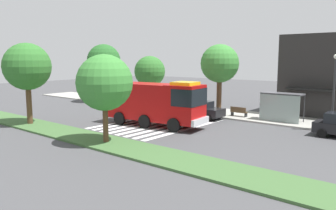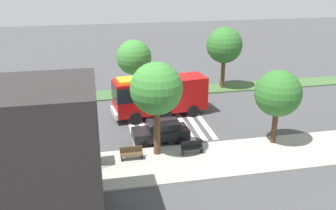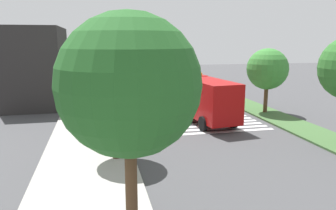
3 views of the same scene
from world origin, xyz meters
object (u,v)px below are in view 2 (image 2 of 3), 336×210
Objects in this scene: bench_near_shelter at (131,153)px; median_tree_west at (134,57)px; parked_car_west at (161,131)px; bus_stop_shelter at (71,142)px; sidewalk_tree_west at (278,94)px; median_tree_far_west at (224,45)px; sidewalk_tree_center at (156,89)px; fire_truck at (157,95)px; street_lamp at (1,119)px; bench_west_of_shelter at (192,147)px.

median_tree_west is at bearing -97.89° from bench_near_shelter.
bus_stop_shelter is at bearing 19.79° from parked_car_west.
median_tree_far_west reaches higher than sidewalk_tree_west.
sidewalk_tree_center is at bearing -166.64° from bench_near_shelter.
fire_truck is 1.53× the size of street_lamp.
fire_truck reaches higher than parked_car_west.
sidewalk_tree_center is (9.12, 0.00, 0.95)m from sidewalk_tree_west.
median_tree_far_west is (-9.93, -14.02, -0.17)m from sidewalk_tree_center.
bench_near_shelter is (3.24, 7.92, -1.46)m from fire_truck.
sidewalk_tree_center reaches higher than median_tree_far_west.
fire_truck is at bearing -132.42° from bus_stop_shelter.
sidewalk_tree_west is at bearing 163.29° from parked_car_west.
sidewalk_tree_west is at bearing 122.80° from median_tree_west.
bench_near_shelter is 4.88m from sidewalk_tree_center.
bench_near_shelter is (2.63, 2.66, -0.26)m from parked_car_west.
sidewalk_tree_center is at bearing 70.01° from parked_car_west.
fire_truck is 5.52× the size of bench_west_of_shelter.
sidewalk_tree_center is 1.19× the size of median_tree_west.
parked_car_west is 0.66× the size of median_tree_far_west.
bus_stop_shelter is at bearing -0.02° from bench_west_of_shelter.
median_tree_far_west is (-0.81, -14.02, 0.78)m from sidewalk_tree_west.
sidewalk_tree_west reaches higher than bench_near_shelter.
bus_stop_shelter is 2.19× the size of bench_west_of_shelter.
median_tree_far_west reaches higher than median_tree_west.
sidewalk_tree_west reaches higher than bench_west_of_shelter.
median_tree_west reaches higher than bench_west_of_shelter.
fire_truck reaches higher than bench_west_of_shelter.
sidewalk_tree_center is 14.06m from median_tree_west.
bus_stop_shelter is at bearing -0.04° from bench_near_shelter.
sidewalk_tree_west is at bearing 178.82° from street_lamp.
bench_near_shelter is at bearing 13.36° from sidewalk_tree_center.
parked_car_west is at bearing -158.18° from bus_stop_shelter.
bus_stop_shelter is 0.61× the size of median_tree_west.
bench_west_of_shelter is at bearing 3.94° from sidewalk_tree_west.
fire_truck is 10.99m from sidewalk_tree_west.
bench_west_of_shelter is 0.28× the size of median_tree_west.
parked_car_west is 0.77× the size of street_lamp.
street_lamp is at bearing 7.25° from parked_car_west.
parked_car_west is 4.80m from sidewalk_tree_center.
median_tree_west is (0.63, -11.82, 3.17)m from parked_car_west.
bench_near_shelter is at bearing 43.24° from parked_car_west.
median_tree_west is at bearing -86.45° from fire_truck.
median_tree_west is at bearing -90.35° from sidewalk_tree_center.
bus_stop_shelter is at bearing 1.73° from sidewalk_tree_west.
bench_west_of_shelter is 5.14m from sidewalk_tree_center.
parked_car_west reaches higher than bench_near_shelter.
bench_west_of_shelter is 13.20m from street_lamp.
street_lamp is 24.44m from median_tree_far_west.
bench_west_of_shelter is (-4.43, 0.00, 0.00)m from bench_near_shelter.
sidewalk_tree_west is 9.17m from sidewalk_tree_center.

